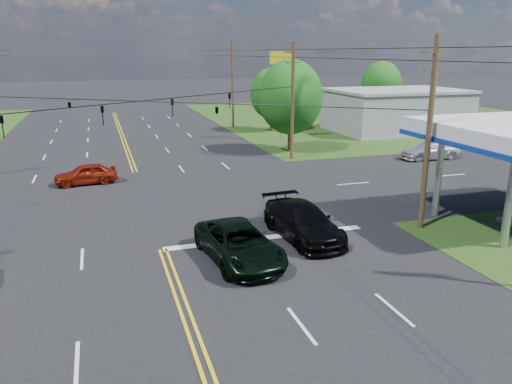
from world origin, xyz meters
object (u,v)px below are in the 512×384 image
object	(u,v)px
pole_se	(429,133)
pole_right_far	(233,84)
retail_ne	(396,112)
pole_ne	(293,100)
tree_right_b	(272,94)
tree_right_a	(291,97)
tree_far_r	(381,85)
pickup_dkgreen	(239,244)
suv_black	(303,222)

from	to	relation	value
pole_se	pole_right_far	distance (m)	37.00
retail_ne	pole_se	bearing A→B (deg)	-120.38
pole_ne	tree_right_b	world-z (taller)	pole_ne
pole_right_far	tree_right_a	bearing A→B (deg)	-86.42
pole_se	tree_far_r	bearing A→B (deg)	61.70
pole_se	pole_right_far	size ratio (longest dim) A/B	0.95
tree_right_a	tree_far_r	bearing A→B (deg)	41.99
pole_right_far	tree_right_a	xyz separation A→B (m)	(1.00, -16.00, -0.30)
pole_se	tree_right_a	xyz separation A→B (m)	(1.00, 21.00, -0.05)
pole_ne	pickup_dkgreen	distance (m)	22.07
pole_right_far	tree_far_r	world-z (taller)	pole_right_far
pole_se	pole_right_far	world-z (taller)	pole_right_far
tree_right_b	pickup_dkgreen	bearing A→B (deg)	-111.52
pole_ne	tree_right_a	world-z (taller)	pole_ne
retail_ne	tree_right_a	size ratio (longest dim) A/B	1.71
pole_se	tree_right_b	world-z (taller)	pole_se
tree_far_r	tree_right_a	bearing A→B (deg)	-138.01
retail_ne	pole_right_far	xyz separation A→B (m)	(-17.00, 8.00, 2.97)
pole_ne	suv_black	bearing A→B (deg)	-109.84
retail_ne	pole_se	size ratio (longest dim) A/B	1.47
pole_ne	tree_far_r	distance (m)	29.70
pole_right_far	tree_far_r	distance (m)	21.10
pole_ne	pole_right_far	distance (m)	19.00
tree_right_a	pole_right_far	bearing A→B (deg)	93.58
pole_right_far	retail_ne	bearing A→B (deg)	-25.20
tree_right_b	tree_far_r	distance (m)	18.50
pole_se	tree_far_r	xyz separation A→B (m)	(21.00, 39.00, -0.37)
pole_se	suv_black	distance (m)	7.54
retail_ne	tree_right_a	bearing A→B (deg)	-153.43
tree_right_a	suv_black	distance (m)	22.14
pole_se	tree_right_b	xyz separation A→B (m)	(3.50, 33.00, -0.70)
pole_se	tree_right_b	distance (m)	33.19
pole_se	tree_far_r	world-z (taller)	pole_se
pole_right_far	suv_black	size ratio (longest dim) A/B	1.75
pole_se	pickup_dkgreen	distance (m)	10.89
pole_right_far	tree_right_a	distance (m)	16.03
pole_se	pole_ne	xyz separation A→B (m)	(0.00, 18.00, 0.00)
pole_ne	pole_se	bearing A→B (deg)	-90.00
pole_ne	tree_right_a	size ratio (longest dim) A/B	1.16
retail_ne	pole_ne	distance (m)	20.43
pole_se	retail_ne	bearing A→B (deg)	59.62
retail_ne	pole_right_far	distance (m)	19.02
pole_right_far	pole_se	bearing A→B (deg)	-90.00
retail_ne	pole_ne	xyz separation A→B (m)	(-17.00, -11.00, 2.72)
tree_right_b	pickup_dkgreen	xyz separation A→B (m)	(-13.50, -34.24, -3.43)
tree_far_r	pole_ne	bearing A→B (deg)	-135.00
pole_right_far	tree_far_r	xyz separation A→B (m)	(21.00, 2.00, -0.62)
tree_right_a	pole_ne	bearing A→B (deg)	-108.43
pole_ne	tree_far_r	size ratio (longest dim) A/B	1.25
pole_ne	tree_right_a	distance (m)	3.16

